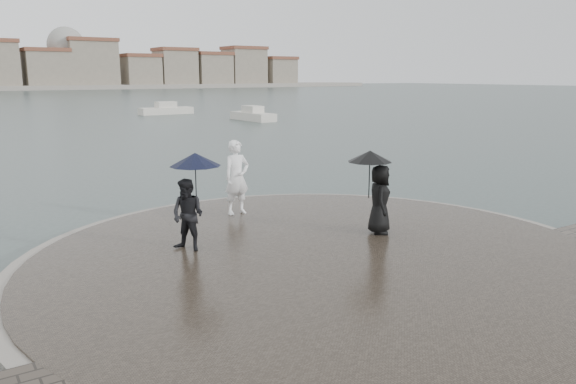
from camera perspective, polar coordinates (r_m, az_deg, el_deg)
ground at (r=9.42m, az=16.76°, el=-13.75°), size 400.00×400.00×0.00m
kerb_ring at (r=11.71m, az=3.53°, el=-7.29°), size 12.50×12.50×0.32m
quay_tip at (r=11.70m, az=3.53°, el=-7.19°), size 11.90×11.90×0.36m
statue at (r=14.83m, az=-5.22°, el=1.49°), size 0.74×0.50×1.96m
visitor_left at (r=11.87m, az=-9.90°, el=-0.44°), size 1.23×1.11×2.04m
visitor_right at (r=13.05m, az=9.01°, el=0.52°), size 1.20×1.08×1.95m
boats at (r=50.31m, az=-16.54°, el=7.23°), size 31.46×15.46×1.50m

